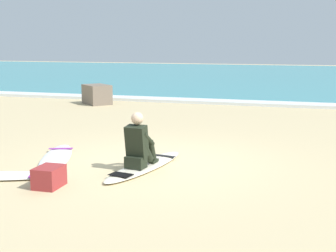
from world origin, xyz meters
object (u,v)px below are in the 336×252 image
object	(u,v)px
surfboard_spare_far	(56,158)
shoreline_rock	(97,94)
surfboard_main	(145,166)
beach_bag	(49,177)
surfboard_spare_near	(0,176)
surfer_seated	(139,146)

from	to	relation	value
surfboard_spare_far	shoreline_rock	distance (m)	8.27
surfboard_main	beach_bag	xyz separation A→B (m)	(-1.00, -1.52, 0.12)
surfboard_spare_near	surfboard_main	bearing A→B (deg)	32.71
surfer_seated	beach_bag	size ratio (longest dim) A/B	1.97
surfboard_spare_far	beach_bag	bearing A→B (deg)	-62.76
surfer_seated	surfboard_main	bearing A→B (deg)	77.96
surfboard_main	shoreline_rock	bearing A→B (deg)	121.07
surfer_seated	surfboard_spare_far	distance (m)	1.81
surfboard_spare_near	surfboard_spare_far	size ratio (longest dim) A/B	0.86
surfer_seated	surfboard_spare_near	size ratio (longest dim) A/B	0.46
surfer_seated	beach_bag	xyz separation A→B (m)	(-0.96, -1.33, -0.28)
surfboard_spare_far	shoreline_rock	world-z (taller)	shoreline_rock
beach_bag	surfboard_main	bearing A→B (deg)	56.63
shoreline_rock	beach_bag	size ratio (longest dim) A/B	2.19
surfer_seated	surfboard_spare_near	bearing A→B (deg)	-150.70
surfboard_main	beach_bag	distance (m)	1.82
surfboard_spare_near	surfer_seated	bearing A→B (deg)	29.30
surfer_seated	surfboard_spare_far	xyz separation A→B (m)	(-1.75, 0.22, -0.40)
surfer_seated	shoreline_rock	world-z (taller)	surfer_seated
surfboard_main	surfer_seated	distance (m)	0.44
surfboard_main	surfboard_spare_near	size ratio (longest dim) A/B	1.22
surfboard_main	surfboard_spare_near	xyz separation A→B (m)	(-2.04, -1.31, 0.00)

